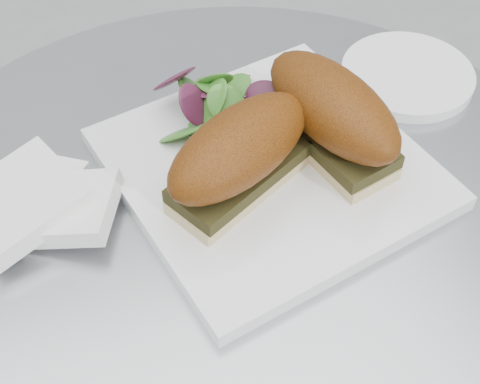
% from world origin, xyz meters
% --- Properties ---
extents(table, '(0.70, 0.70, 0.73)m').
position_xyz_m(table, '(0.00, 0.00, 0.49)').
color(table, '#ACAFB3').
rests_on(table, ground).
extents(plate, '(0.31, 0.31, 0.02)m').
position_xyz_m(plate, '(0.05, 0.06, 0.74)').
color(plate, white).
rests_on(plate, table).
extents(sandwich_left, '(0.17, 0.13, 0.08)m').
position_xyz_m(sandwich_left, '(0.02, 0.04, 0.79)').
color(sandwich_left, '#D8B587').
rests_on(sandwich_left, plate).
extents(sandwich_right, '(0.11, 0.17, 0.08)m').
position_xyz_m(sandwich_right, '(0.11, 0.06, 0.79)').
color(sandwich_right, '#D8B587').
rests_on(sandwich_right, plate).
extents(salad, '(0.11, 0.11, 0.05)m').
position_xyz_m(salad, '(0.02, 0.13, 0.77)').
color(salad, '#3C812A').
rests_on(salad, plate).
extents(napkin, '(0.14, 0.14, 0.02)m').
position_xyz_m(napkin, '(-0.15, 0.07, 0.74)').
color(napkin, white).
rests_on(napkin, table).
extents(saucer, '(0.14, 0.14, 0.01)m').
position_xyz_m(saucer, '(0.24, 0.13, 0.74)').
color(saucer, white).
rests_on(saucer, table).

